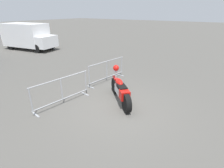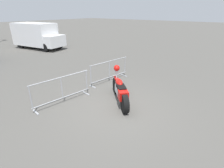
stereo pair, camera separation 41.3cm
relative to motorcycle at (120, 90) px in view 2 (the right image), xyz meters
name	(u,v)px [view 2 (the right image)]	position (x,y,z in m)	size (l,w,h in m)	color
ground_plane	(115,107)	(-0.48, -0.14, -0.50)	(120.00, 120.00, 0.00)	#54514C
motorcycle	(120,90)	(0.00, 0.00, 0.00)	(1.68, 1.84, 1.30)	black
crowd_barrier_near	(62,89)	(-1.45, 1.72, 0.06)	(2.44, 0.74, 1.07)	#9EA0A5
crowd_barrier_far	(109,71)	(1.45, 1.72, 0.06)	(2.44, 0.74, 1.07)	#9EA0A5
delivery_van	(37,35)	(3.82, 12.45, 0.74)	(2.80, 5.26, 2.31)	white
planter_island	(35,39)	(5.81, 16.65, -0.18)	(3.42, 3.42, 1.03)	#ADA89E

